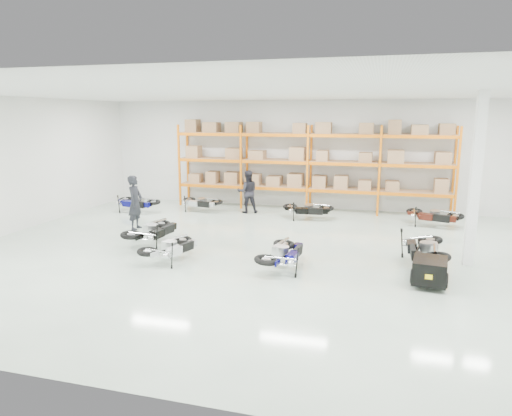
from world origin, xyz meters
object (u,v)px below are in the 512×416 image
(moto_back_a, at_px, (136,200))
(person_left, at_px, (135,203))
(moto_back_b, at_px, (200,200))
(trailer, at_px, (430,271))
(person_back, at_px, (248,192))
(moto_blue_centre, at_px, (284,249))
(moto_black_far_left, at_px, (153,227))
(moto_back_d, at_px, (433,212))
(moto_touring_right, at_px, (424,244))
(moto_silver_left, at_px, (171,244))
(moto_back_c, at_px, (308,206))

(moto_back_a, bearing_deg, person_left, -139.52)
(moto_back_a, relative_size, moto_back_b, 1.08)
(trailer, height_order, person_left, person_left)
(person_back, bearing_deg, person_left, 28.71)
(moto_back_a, xyz_separation_m, person_left, (1.45, -2.51, 0.41))
(moto_blue_centre, bearing_deg, moto_black_far_left, -10.08)
(moto_back_b, bearing_deg, trailer, -117.91)
(moto_back_d, height_order, person_back, person_back)
(moto_blue_centre, relative_size, moto_touring_right, 0.92)
(moto_silver_left, height_order, moto_back_c, moto_back_c)
(moto_blue_centre, relative_size, moto_black_far_left, 0.97)
(trailer, bearing_deg, moto_back_b, 149.26)
(trailer, relative_size, moto_back_a, 0.92)
(moto_silver_left, distance_m, person_back, 6.61)
(moto_back_c, distance_m, moto_back_d, 4.48)
(person_left, relative_size, person_back, 1.09)
(moto_black_far_left, xyz_separation_m, moto_back_d, (8.47, 4.72, -0.04))
(moto_touring_right, relative_size, person_back, 1.11)
(trailer, height_order, moto_back_c, moto_back_c)
(moto_blue_centre, xyz_separation_m, person_back, (-2.86, 6.43, 0.32))
(moto_silver_left, distance_m, moto_back_a, 6.90)
(moto_back_a, height_order, person_left, person_left)
(moto_blue_centre, bearing_deg, moto_back_a, -30.84)
(trailer, distance_m, moto_back_d, 6.23)
(moto_back_c, relative_size, moto_back_d, 0.98)
(trailer, xyz_separation_m, moto_back_a, (-10.76, 5.59, 0.15))
(moto_black_far_left, height_order, person_left, person_left)
(moto_touring_right, relative_size, moto_back_d, 1.12)
(moto_touring_right, xyz_separation_m, moto_back_b, (-8.31, 4.85, -0.10))
(moto_back_a, relative_size, person_left, 0.92)
(moto_silver_left, distance_m, moto_black_far_left, 1.85)
(moto_back_a, distance_m, person_left, 2.93)
(trailer, relative_size, person_left, 0.84)
(moto_blue_centre, xyz_separation_m, moto_back_b, (-4.82, 6.17, -0.06))
(moto_black_far_left, distance_m, person_back, 5.45)
(moto_touring_right, bearing_deg, person_left, 170.48)
(moto_back_c, bearing_deg, moto_black_far_left, 136.74)
(trailer, bearing_deg, moto_touring_right, 97.09)
(moto_back_a, xyz_separation_m, moto_back_b, (2.45, 0.86, -0.04))
(trailer, height_order, moto_back_a, moto_back_a)
(trailer, distance_m, moto_back_a, 12.13)
(moto_blue_centre, relative_size, moto_silver_left, 1.09)
(moto_back_c, height_order, moto_back_d, moto_back_d)
(moto_blue_centre, height_order, moto_back_c, moto_blue_centre)
(moto_back_b, height_order, person_left, person_left)
(moto_back_b, bearing_deg, moto_back_c, -83.92)
(moto_back_b, xyz_separation_m, moto_back_c, (4.50, -0.30, 0.02))
(moto_back_c, distance_m, person_left, 6.31)
(moto_silver_left, bearing_deg, person_back, -74.04)
(moto_blue_centre, height_order, person_back, person_back)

